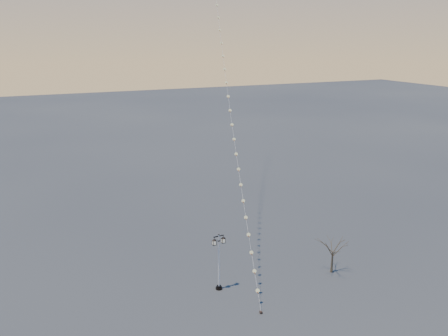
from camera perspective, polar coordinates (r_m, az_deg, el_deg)
ground at (r=36.03m, az=4.32°, el=-17.08°), size 300.00×300.00×0.00m
street_lamp at (r=36.63m, az=-0.66°, el=-11.52°), size 1.24×0.54×4.89m
bare_tree at (r=40.33m, az=13.74°, el=-9.65°), size 2.15×2.15×3.57m
kite_train at (r=49.59m, az=-0.13°, el=17.35°), size 11.98×40.51×41.69m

